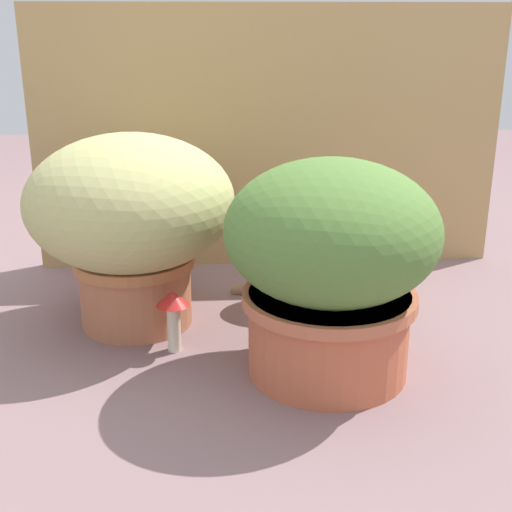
{
  "coord_description": "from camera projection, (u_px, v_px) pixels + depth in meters",
  "views": [
    {
      "loc": [
        -0.04,
        -1.36,
        0.67
      ],
      "look_at": [
        0.06,
        0.03,
        0.18
      ],
      "focal_mm": 47.08,
      "sensor_mm": 36.0,
      "label": 1
    }
  ],
  "objects": [
    {
      "name": "grass_planter",
      "position": [
        131.0,
        216.0,
        1.5
      ],
      "size": [
        0.46,
        0.46,
        0.44
      ],
      "color": "#B16949",
      "rests_on": "ground"
    },
    {
      "name": "mushroom_ornament_red",
      "position": [
        173.0,
        309.0,
        1.41
      ],
      "size": [
        0.07,
        0.07,
        0.14
      ],
      "color": "beige",
      "rests_on": "ground"
    },
    {
      "name": "cat",
      "position": [
        318.0,
        259.0,
        1.64
      ],
      "size": [
        0.37,
        0.23,
        0.32
      ],
      "color": "#856D5C",
      "rests_on": "ground"
    },
    {
      "name": "cardboard_backdrop",
      "position": [
        268.0,
        140.0,
        1.87
      ],
      "size": [
        1.3,
        0.03,
        0.72
      ],
      "primitive_type": "cube",
      "color": "tan",
      "rests_on": "ground"
    },
    {
      "name": "leafy_planter",
      "position": [
        331.0,
        261.0,
        1.28
      ],
      "size": [
        0.41,
        0.41,
        0.43
      ],
      "color": "#C26140",
      "rests_on": "ground"
    },
    {
      "name": "ground_plane",
      "position": [
        233.0,
        337.0,
        1.51
      ],
      "size": [
        6.0,
        6.0,
        0.0
      ],
      "primitive_type": "plane",
      "color": "gray"
    }
  ]
}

